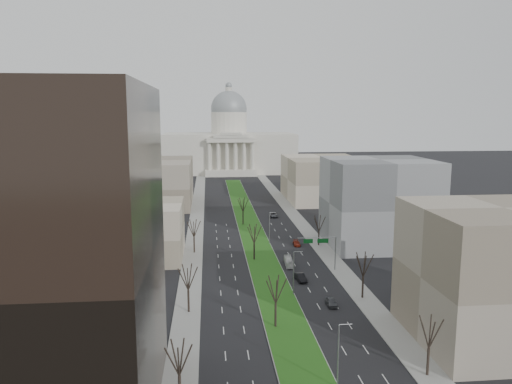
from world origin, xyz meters
TOP-DOWN VIEW (x-y plane):
  - ground at (0.00, 120.00)m, footprint 600.00×600.00m
  - median at (0.00, 118.99)m, footprint 8.00×222.03m
  - sidewalk_left at (-17.50, 95.00)m, footprint 5.00×330.00m
  - sidewalk_right at (17.50, 95.00)m, footprint 5.00×330.00m
  - capitol at (0.00, 269.59)m, footprint 80.00×46.00m
  - building_glass_tower at (-37.00, 18.00)m, footprint 34.00×30.00m
  - building_beige_left at (-33.00, 85.00)m, footprint 26.00×22.00m
  - building_tan_right at (33.00, 32.00)m, footprint 26.00×24.00m
  - building_grey_right at (34.00, 92.00)m, footprint 28.00×26.00m
  - building_far_left at (-35.00, 160.00)m, footprint 30.00×40.00m
  - building_far_right at (35.00, 165.00)m, footprint 30.00×40.00m
  - tree_left_near at (-17.20, 18.00)m, footprint 5.10×5.10m
  - tree_left_mid at (-17.20, 48.00)m, footprint 5.40×5.40m
  - tree_left_far at (-17.20, 88.00)m, footprint 5.28×5.28m
  - tree_right_near at (17.20, 22.00)m, footprint 5.16×5.16m
  - tree_right_mid at (17.20, 52.00)m, footprint 5.52×5.52m
  - tree_right_far at (17.20, 92.00)m, footprint 5.04×5.04m
  - tree_median_a at (-2.00, 40.00)m, footprint 5.40×5.40m
  - tree_median_b at (-2.00, 80.00)m, footprint 5.40×5.40m
  - tree_median_c at (-2.00, 120.00)m, footprint 5.40×5.40m
  - streetlamp_median_a at (3.76, 20.00)m, footprint 1.90×0.20m
  - streetlamp_median_b at (3.76, 55.00)m, footprint 1.90×0.20m
  - streetlamp_median_c at (3.76, 95.00)m, footprint 1.90×0.20m
  - mast_arm_signs at (13.49, 70.03)m, footprint 9.12×0.24m
  - car_grey_near at (10.01, 48.66)m, footprint 1.76×4.34m
  - car_black at (6.72, 63.32)m, footprint 2.30×5.14m
  - car_red at (11.10, 92.69)m, footprint 2.04×4.62m
  - car_grey_far at (9.74, 131.54)m, footprint 2.75×5.58m
  - box_van at (5.91, 74.71)m, footprint 2.11×7.16m

SIDE VIEW (x-z plane):
  - ground at x=0.00m, z-range 0.00..0.00m
  - sidewalk_left at x=-17.50m, z-range 0.00..0.15m
  - sidewalk_right at x=17.50m, z-range 0.00..0.15m
  - median at x=0.00m, z-range 0.00..0.20m
  - car_red at x=11.10m, z-range 0.00..1.32m
  - car_grey_near at x=10.01m, z-range 0.00..1.48m
  - car_grey_far at x=9.74m, z-range 0.00..1.52m
  - car_black at x=6.72m, z-range 0.00..1.64m
  - box_van at x=5.91m, z-range 0.00..1.97m
  - streetlamp_median_a at x=3.76m, z-range 0.23..9.39m
  - streetlamp_median_b at x=3.76m, z-range 0.23..9.39m
  - streetlamp_median_c at x=3.76m, z-range 0.23..9.39m
  - mast_arm_signs at x=13.49m, z-range 2.06..10.15m
  - tree_right_far at x=17.20m, z-range 1.99..11.07m
  - tree_left_near at x=-17.20m, z-range 2.02..11.20m
  - tree_right_near at x=17.20m, z-range 2.04..11.33m
  - tree_left_far at x=-17.20m, z-range 2.09..11.59m
  - tree_left_mid at x=-17.20m, z-range 2.14..11.86m
  - tree_median_a at x=-2.00m, z-range 2.14..11.86m
  - tree_median_b at x=-2.00m, z-range 2.14..11.86m
  - tree_median_c at x=-2.00m, z-range 2.14..11.86m
  - building_beige_left at x=-33.00m, z-range 0.00..14.00m
  - tree_right_mid at x=17.20m, z-range 2.19..12.12m
  - building_far_left at x=-35.00m, z-range 0.00..18.00m
  - building_far_right at x=35.00m, z-range 0.00..18.00m
  - building_tan_right at x=33.00m, z-range 0.00..22.00m
  - building_grey_right at x=34.00m, z-range 0.00..24.00m
  - capitol at x=0.00m, z-range -11.19..43.81m
  - building_glass_tower at x=-37.00m, z-range 0.00..40.00m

